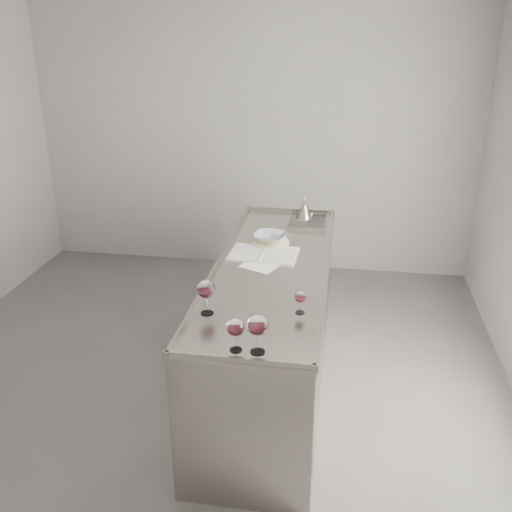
% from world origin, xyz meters
% --- Properties ---
extents(room_shell, '(4.54, 5.04, 2.84)m').
position_xyz_m(room_shell, '(0.00, 0.00, 1.40)').
color(room_shell, '#4A4846').
rests_on(room_shell, ground).
extents(counter, '(0.77, 2.42, 0.97)m').
position_xyz_m(counter, '(0.50, 0.30, 0.47)').
color(counter, '#9C948C').
rests_on(counter, ground).
extents(wine_glass_left, '(0.11, 0.11, 0.21)m').
position_xyz_m(wine_glass_left, '(0.23, -0.42, 1.09)').
color(wine_glass_left, white).
rests_on(wine_glass_left, counter).
extents(wine_glass_middle, '(0.09, 0.09, 0.18)m').
position_xyz_m(wine_glass_middle, '(0.46, -0.78, 1.07)').
color(wine_glass_middle, white).
rests_on(wine_glass_middle, counter).
extents(wine_glass_right, '(0.11, 0.11, 0.21)m').
position_xyz_m(wine_glass_right, '(0.57, -0.78, 1.09)').
color(wine_glass_right, white).
rests_on(wine_glass_right, counter).
extents(wine_glass_small, '(0.07, 0.07, 0.14)m').
position_xyz_m(wine_glass_small, '(0.75, -0.33, 1.04)').
color(wine_glass_small, white).
rests_on(wine_glass_small, counter).
extents(notebook, '(0.49, 0.35, 0.02)m').
position_xyz_m(notebook, '(0.41, 0.49, 0.95)').
color(notebook, white).
rests_on(notebook, counter).
extents(loose_paper_top, '(0.25, 0.33, 0.00)m').
position_xyz_m(loose_paper_top, '(0.40, 0.63, 0.94)').
color(loose_paper_top, silver).
rests_on(loose_paper_top, counter).
extents(loose_paper_under, '(0.34, 0.39, 0.00)m').
position_xyz_m(loose_paper_under, '(0.45, 0.35, 0.94)').
color(loose_paper_under, white).
rests_on(loose_paper_under, counter).
extents(trivet, '(0.37, 0.37, 0.02)m').
position_xyz_m(trivet, '(0.43, 0.72, 0.95)').
color(trivet, beige).
rests_on(trivet, counter).
extents(ceramic_bowl, '(0.27, 0.27, 0.06)m').
position_xyz_m(ceramic_bowl, '(0.43, 0.72, 0.99)').
color(ceramic_bowl, '#94A5AC').
rests_on(ceramic_bowl, trivet).
extents(wine_funnel, '(0.14, 0.14, 0.20)m').
position_xyz_m(wine_funnel, '(0.63, 1.35, 1.00)').
color(wine_funnel, '#A29B90').
rests_on(wine_funnel, counter).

